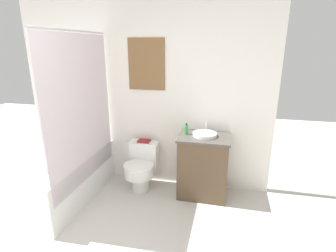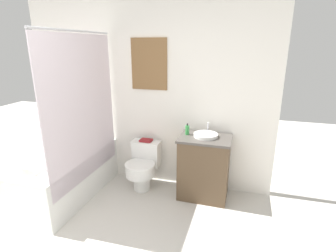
# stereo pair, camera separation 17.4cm
# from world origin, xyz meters

# --- Properties ---
(wall_back) EXTENTS (3.33, 0.07, 2.50)m
(wall_back) POSITION_xyz_m (0.00, 2.26, 1.26)
(wall_back) COLOR white
(wall_back) RESTS_ON ground_plane
(shower_area) EXTENTS (0.71, 1.41, 1.98)m
(shower_area) POSITION_xyz_m (-0.80, 1.53, 0.31)
(shower_area) COLOR white
(shower_area) RESTS_ON ground_plane
(toilet) EXTENTS (0.38, 0.51, 0.61)m
(toilet) POSITION_xyz_m (0.05, 1.97, 0.32)
(toilet) COLOR white
(toilet) RESTS_ON ground_plane
(vanity) EXTENTS (0.62, 0.45, 0.78)m
(vanity) POSITION_xyz_m (0.85, 2.00, 0.39)
(vanity) COLOR brown
(vanity) RESTS_ON ground_plane
(sink) EXTENTS (0.29, 0.32, 0.13)m
(sink) POSITION_xyz_m (0.85, 2.02, 0.81)
(sink) COLOR white
(sink) RESTS_ON vanity
(soap_bottle) EXTENTS (0.05, 0.05, 0.14)m
(soap_bottle) POSITION_xyz_m (0.62, 2.04, 0.84)
(soap_bottle) COLOR green
(soap_bottle) RESTS_ON vanity
(book_on_tank) EXTENTS (0.16, 0.12, 0.02)m
(book_on_tank) POSITION_xyz_m (0.05, 2.11, 0.62)
(book_on_tank) COLOR maroon
(book_on_tank) RESTS_ON toilet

